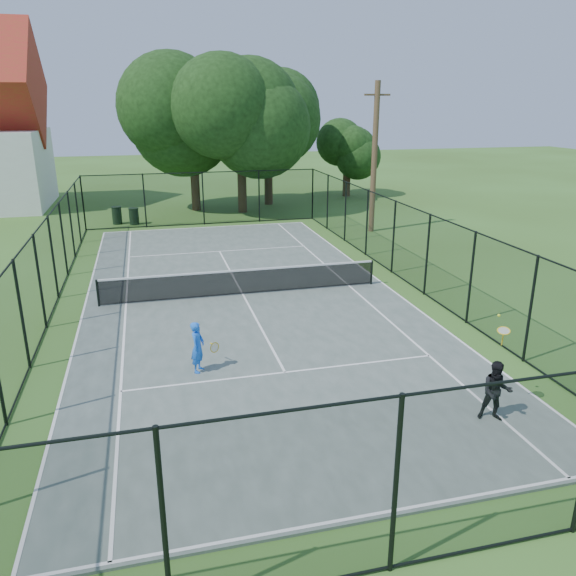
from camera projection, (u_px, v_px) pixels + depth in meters
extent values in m
plane|color=#38571D|center=(243.00, 296.00, 20.45)|extent=(120.00, 120.00, 0.00)
cube|color=#4C5A51|center=(243.00, 295.00, 20.44)|extent=(11.00, 24.00, 0.06)
cylinder|color=black|center=(98.00, 293.00, 19.12)|extent=(0.08, 0.08, 0.95)
cylinder|color=black|center=(372.00, 272.00, 21.45)|extent=(0.08, 0.08, 0.95)
cube|color=black|center=(243.00, 282.00, 20.28)|extent=(10.00, 0.03, 0.88)
cube|color=white|center=(242.00, 270.00, 20.14)|extent=(10.00, 0.05, 0.06)
cylinder|color=#332114|center=(195.00, 180.00, 36.12)|extent=(0.56, 0.56, 3.85)
sphere|color=black|center=(192.00, 121.00, 34.96)|extent=(6.95, 6.95, 6.95)
cylinder|color=#332114|center=(242.00, 182.00, 35.43)|extent=(0.56, 0.56, 3.82)
sphere|color=black|center=(240.00, 122.00, 34.29)|extent=(6.85, 6.85, 6.85)
cylinder|color=#332114|center=(268.00, 176.00, 38.21)|extent=(0.56, 0.56, 3.92)
sphere|color=black|center=(268.00, 122.00, 37.11)|extent=(6.22, 6.22, 6.22)
cylinder|color=#332114|center=(347.00, 181.00, 41.80)|extent=(0.56, 0.56, 2.28)
sphere|color=black|center=(348.00, 151.00, 41.13)|extent=(3.98, 3.98, 3.98)
cylinder|color=black|center=(117.00, 216.00, 32.37)|extent=(0.54, 0.54, 0.97)
cylinder|color=black|center=(116.00, 207.00, 32.21)|extent=(0.58, 0.58, 0.05)
cylinder|color=black|center=(134.00, 217.00, 32.28)|extent=(0.54, 0.54, 0.91)
cylinder|color=black|center=(133.00, 208.00, 32.13)|extent=(0.58, 0.58, 0.05)
cylinder|color=#4C3823|center=(374.00, 159.00, 29.52)|extent=(0.30, 0.30, 7.77)
cube|color=#4C3823|center=(377.00, 95.00, 28.52)|extent=(1.40, 0.10, 0.10)
imported|color=blue|center=(198.00, 347.00, 14.42)|extent=(0.51, 0.59, 1.36)
torus|color=gold|center=(215.00, 347.00, 14.70)|extent=(0.27, 0.18, 0.29)
cylinder|color=silver|center=(215.00, 347.00, 14.70)|extent=(0.23, 0.15, 0.25)
imported|color=black|center=(496.00, 391.00, 12.19)|extent=(0.83, 0.75, 1.38)
torus|color=gold|center=(504.00, 331.00, 12.17)|extent=(0.30, 0.28, 0.14)
cylinder|color=silver|center=(504.00, 331.00, 12.17)|extent=(0.26, 0.24, 0.11)
sphere|color=#CCE526|center=(499.00, 315.00, 12.37)|extent=(0.07, 0.07, 0.07)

